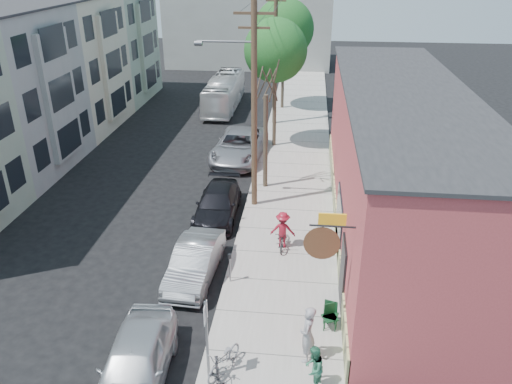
# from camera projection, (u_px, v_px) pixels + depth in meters

# --- Properties ---
(ground) EXTENTS (120.00, 120.00, 0.00)m
(ground) POSITION_uv_depth(u_px,v_px,m) (176.00, 277.00, 19.94)
(ground) COLOR black
(sidewalk) EXTENTS (4.50, 58.00, 0.15)m
(sidewalk) POSITION_uv_depth(u_px,v_px,m) (293.00, 171.00, 29.35)
(sidewalk) COLOR #AAA59D
(sidewalk) RESTS_ON ground
(cafe_building) EXTENTS (6.60, 20.20, 6.61)m
(cafe_building) POSITION_uv_depth(u_px,v_px,m) (397.00, 163.00, 22.11)
(cafe_building) COLOR #B34247
(cafe_building) RESTS_ON ground
(apartment_row) EXTENTS (6.30, 32.00, 9.00)m
(apartment_row) POSITION_uv_depth(u_px,v_px,m) (44.00, 78.00, 31.66)
(apartment_row) COLOR #9AAA90
(apartment_row) RESTS_ON ground
(end_cap_building) EXTENTS (18.00, 8.00, 12.00)m
(end_cap_building) POSITION_uv_depth(u_px,v_px,m) (250.00, 9.00, 55.14)
(end_cap_building) COLOR #979894
(end_cap_building) RESTS_ON ground
(sign_post) EXTENTS (0.07, 0.45, 2.80)m
(sign_post) POSITION_uv_depth(u_px,v_px,m) (207.00, 333.00, 14.35)
(sign_post) COLOR slate
(sign_post) RESTS_ON sidewalk
(parking_meter_near) EXTENTS (0.14, 0.14, 1.24)m
(parking_meter_near) POSITION_uv_depth(u_px,v_px,m) (230.00, 263.00, 19.07)
(parking_meter_near) COLOR slate
(parking_meter_near) RESTS_ON sidewalk
(parking_meter_far) EXTENTS (0.14, 0.14, 1.24)m
(parking_meter_far) POSITION_uv_depth(u_px,v_px,m) (255.00, 172.00, 27.03)
(parking_meter_far) COLOR slate
(parking_meter_far) RESTS_ON sidewalk
(utility_pole_near) EXTENTS (3.57, 0.28, 10.00)m
(utility_pole_near) POSITION_uv_depth(u_px,v_px,m) (253.00, 103.00, 23.14)
(utility_pole_near) COLOR #503A28
(utility_pole_near) RESTS_ON sidewalk
(utility_pole_far) EXTENTS (1.80, 0.28, 10.00)m
(utility_pole_far) POSITION_uv_depth(u_px,v_px,m) (275.00, 52.00, 35.22)
(utility_pole_far) COLOR #503A28
(utility_pole_far) RESTS_ON sidewalk
(tree_bare) EXTENTS (0.24, 0.24, 5.07)m
(tree_bare) POSITION_uv_depth(u_px,v_px,m) (265.00, 142.00, 26.26)
(tree_bare) COLOR #44392C
(tree_bare) RESTS_ON sidewalk
(tree_leafy_mid) EXTENTS (3.90, 3.90, 8.10)m
(tree_leafy_mid) POSITION_uv_depth(u_px,v_px,m) (275.00, 51.00, 30.50)
(tree_leafy_mid) COLOR #44392C
(tree_leafy_mid) RESTS_ON sidewalk
(tree_leafy_far) EXTENTS (4.64, 4.64, 8.55)m
(tree_leafy_far) POSITION_uv_depth(u_px,v_px,m) (284.00, 29.00, 38.51)
(tree_leafy_far) COLOR #44392C
(tree_leafy_far) RESTS_ON sidewalk
(patio_chair_a) EXTENTS (0.63, 0.63, 0.88)m
(patio_chair_a) POSITION_uv_depth(u_px,v_px,m) (331.00, 315.00, 16.94)
(patio_chair_a) COLOR #0F371C
(patio_chair_a) RESTS_ON sidewalk
(patio_chair_b) EXTENTS (0.66, 0.66, 0.88)m
(patio_chair_b) POSITION_uv_depth(u_px,v_px,m) (330.00, 317.00, 16.84)
(patio_chair_b) COLOR #0F371C
(patio_chair_b) RESTS_ON sidewalk
(patron_grey) EXTENTS (0.54, 0.76, 1.96)m
(patron_grey) POSITION_uv_depth(u_px,v_px,m) (308.00, 334.00, 15.32)
(patron_grey) COLOR #929298
(patron_grey) RESTS_ON sidewalk
(patron_green) EXTENTS (0.75, 0.85, 1.48)m
(patron_green) POSITION_uv_depth(u_px,v_px,m) (314.00, 368.00, 14.39)
(patron_green) COLOR #2E7353
(patron_green) RESTS_ON sidewalk
(cyclist) EXTENTS (1.10, 0.66, 1.66)m
(cyclist) POSITION_uv_depth(u_px,v_px,m) (283.00, 230.00, 21.37)
(cyclist) COLOR maroon
(cyclist) RESTS_ON sidewalk
(cyclist_bike) EXTENTS (0.60, 1.66, 0.87)m
(cyclist_bike) POSITION_uv_depth(u_px,v_px,m) (282.00, 238.00, 21.54)
(cyclist_bike) COLOR #232325
(cyclist_bike) RESTS_ON sidewalk
(parked_bike_a) EXTENTS (0.75, 1.63, 0.94)m
(parked_bike_a) POSITION_uv_depth(u_px,v_px,m) (217.00, 376.00, 14.46)
(parked_bike_a) COLOR black
(parked_bike_a) RESTS_ON sidewalk
(parked_bike_b) EXTENTS (1.22, 1.78, 0.88)m
(parked_bike_b) POSITION_uv_depth(u_px,v_px,m) (224.00, 360.00, 15.09)
(parked_bike_b) COLOR slate
(parked_bike_b) RESTS_ON sidewalk
(car_0) EXTENTS (2.22, 4.85, 1.61)m
(car_0) POSITION_uv_depth(u_px,v_px,m) (135.00, 363.00, 14.68)
(car_0) COLOR #B9BCC2
(car_0) RESTS_ON ground
(car_1) EXTENTS (1.77, 4.49, 1.45)m
(car_1) POSITION_uv_depth(u_px,v_px,m) (195.00, 262.00, 19.62)
(car_1) COLOR #929499
(car_1) RESTS_ON ground
(car_2) EXTENTS (2.00, 4.79, 1.38)m
(car_2) POSITION_uv_depth(u_px,v_px,m) (218.00, 204.00, 24.20)
(car_2) COLOR black
(car_2) RESTS_ON ground
(car_3) EXTENTS (3.30, 6.37, 1.72)m
(car_3) POSITION_uv_depth(u_px,v_px,m) (239.00, 146.00, 31.00)
(car_3) COLOR #9A9AA1
(car_3) RESTS_ON ground
(bus) EXTENTS (2.18, 9.32, 2.60)m
(bus) POSITION_uv_depth(u_px,v_px,m) (224.00, 92.00, 41.09)
(bus) COLOR white
(bus) RESTS_ON ground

